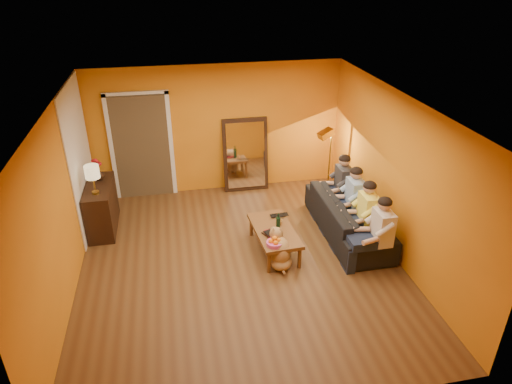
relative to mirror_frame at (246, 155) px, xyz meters
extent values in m
cube|color=brown|center=(-0.55, -2.63, -0.76)|extent=(5.00, 5.50, 0.00)
cube|color=white|center=(-0.55, -2.63, 1.84)|extent=(5.00, 5.50, 0.00)
cube|color=orange|center=(-0.55, 0.12, 0.54)|extent=(5.00, 0.00, 2.60)
cube|color=orange|center=(-3.05, -2.63, 0.54)|extent=(0.00, 5.50, 2.60)
cube|color=orange|center=(1.95, -2.63, 0.54)|extent=(0.00, 5.50, 2.60)
cube|color=white|center=(-3.04, -0.88, 0.54)|extent=(0.02, 1.90, 2.58)
cube|color=#3F2D19|center=(-2.05, 0.20, 0.29)|extent=(1.06, 0.30, 2.10)
cube|color=white|center=(-2.62, 0.08, 0.29)|extent=(0.08, 0.06, 2.20)
cube|color=white|center=(-1.48, 0.08, 0.29)|extent=(0.08, 0.06, 2.20)
cube|color=white|center=(-2.05, 0.08, 1.36)|extent=(1.22, 0.06, 0.08)
cube|color=black|center=(0.00, 0.00, 0.00)|extent=(0.92, 0.27, 1.51)
cube|color=white|center=(0.00, -0.04, 0.00)|extent=(0.78, 0.21, 1.35)
cube|color=black|center=(-2.79, -1.08, -0.34)|extent=(0.44, 1.18, 0.85)
imported|color=black|center=(1.45, -2.10, -0.43)|extent=(2.26, 0.89, 0.66)
cylinder|color=black|center=(0.11, -2.43, -0.18)|extent=(0.07, 0.07, 0.31)
imported|color=#B27F3F|center=(0.18, -2.26, -0.30)|extent=(0.11, 0.11, 0.08)
imported|color=black|center=(0.24, -2.03, -0.33)|extent=(0.32, 0.21, 0.02)
imported|color=black|center=(-0.12, -2.58, -0.33)|extent=(0.28, 0.31, 0.02)
imported|color=#AF141A|center=(-0.11, -2.57, -0.31)|extent=(0.23, 0.29, 0.02)
imported|color=black|center=(-0.12, -2.59, -0.29)|extent=(0.20, 0.23, 0.02)
imported|color=black|center=(-2.79, -0.83, 0.20)|extent=(0.20, 0.20, 0.21)
camera|label=1|loc=(-1.46, -8.54, 3.63)|focal=32.00mm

